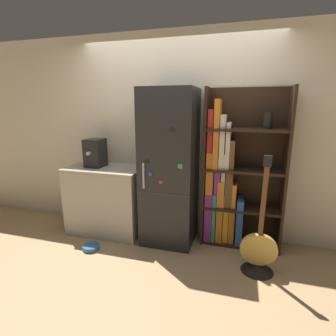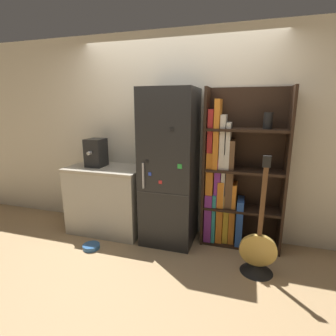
{
  "view_description": "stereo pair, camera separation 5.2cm",
  "coord_description": "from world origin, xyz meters",
  "px_view_note": "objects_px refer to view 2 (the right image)",
  "views": [
    {
      "loc": [
        0.85,
        -2.85,
        1.69
      ],
      "look_at": [
        -0.02,
        0.15,
        0.95
      ],
      "focal_mm": 28.0,
      "sensor_mm": 36.0,
      "label": 1
    },
    {
      "loc": [
        0.9,
        -2.83,
        1.69
      ],
      "look_at": [
        -0.02,
        0.15,
        0.95
      ],
      "focal_mm": 28.0,
      "sensor_mm": 36.0,
      "label": 2
    }
  ],
  "objects_px": {
    "guitar": "(257,257)",
    "pet_bowl": "(91,246)",
    "refrigerator": "(170,168)",
    "espresso_machine": "(96,153)",
    "bookshelf": "(231,180)"
  },
  "relations": [
    {
      "from": "pet_bowl",
      "to": "espresso_machine",
      "type": "bearing_deg",
      "value": 109.71
    },
    {
      "from": "refrigerator",
      "to": "pet_bowl",
      "type": "xyz_separation_m",
      "value": [
        -0.84,
        -0.52,
        -0.92
      ]
    },
    {
      "from": "refrigerator",
      "to": "pet_bowl",
      "type": "height_order",
      "value": "refrigerator"
    },
    {
      "from": "bookshelf",
      "to": "pet_bowl",
      "type": "relative_size",
      "value": 9.23
    },
    {
      "from": "bookshelf",
      "to": "refrigerator",
      "type": "bearing_deg",
      "value": -167.95
    },
    {
      "from": "espresso_machine",
      "to": "guitar",
      "type": "height_order",
      "value": "espresso_machine"
    },
    {
      "from": "refrigerator",
      "to": "pet_bowl",
      "type": "distance_m",
      "value": 1.35
    },
    {
      "from": "refrigerator",
      "to": "guitar",
      "type": "relative_size",
      "value": 1.5
    },
    {
      "from": "guitar",
      "to": "pet_bowl",
      "type": "relative_size",
      "value": 6.12
    },
    {
      "from": "bookshelf",
      "to": "guitar",
      "type": "height_order",
      "value": "bookshelf"
    },
    {
      "from": "guitar",
      "to": "pet_bowl",
      "type": "xyz_separation_m",
      "value": [
        -1.91,
        -0.11,
        -0.15
      ]
    },
    {
      "from": "espresso_machine",
      "to": "pet_bowl",
      "type": "height_order",
      "value": "espresso_machine"
    },
    {
      "from": "refrigerator",
      "to": "pet_bowl",
      "type": "relative_size",
      "value": 9.2
    },
    {
      "from": "guitar",
      "to": "bookshelf",
      "type": "bearing_deg",
      "value": 120.52
    },
    {
      "from": "bookshelf",
      "to": "espresso_machine",
      "type": "relative_size",
      "value": 5.16
    }
  ]
}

